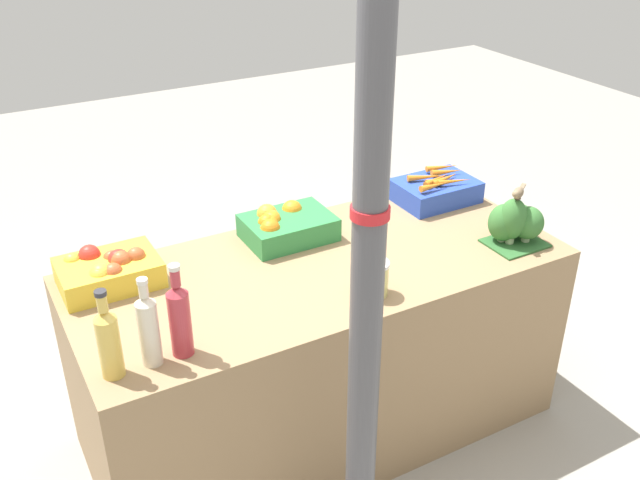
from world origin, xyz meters
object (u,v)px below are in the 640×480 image
(carrot_crate, at_px, (436,189))
(juice_bottle_ruby, at_px, (180,318))
(orange_crate, at_px, (283,225))
(juice_bottle_golden, at_px, (109,341))
(support_pole, at_px, (370,224))
(pickle_jar, at_px, (374,278))
(juice_bottle_cloudy, at_px, (149,328))
(broccoli_pile, at_px, (515,222))
(apple_crate, at_px, (109,270))
(sparrow_bird, at_px, (518,193))

(carrot_crate, xyz_separation_m, juice_bottle_ruby, (-1.33, -0.50, 0.08))
(orange_crate, xyz_separation_m, juice_bottle_golden, (-0.81, -0.51, 0.06))
(support_pole, height_order, pickle_jar, support_pole)
(juice_bottle_golden, xyz_separation_m, juice_bottle_cloudy, (0.12, 0.00, 0.00))
(broccoli_pile, height_order, juice_bottle_golden, juice_bottle_golden)
(orange_crate, height_order, carrot_crate, orange_crate)
(apple_crate, height_order, sparrow_bird, sparrow_bird)
(orange_crate, height_order, sparrow_bird, sparrow_bird)
(broccoli_pile, relative_size, juice_bottle_cloudy, 0.75)
(apple_crate, distance_m, broccoli_pile, 1.53)
(apple_crate, height_order, broccoli_pile, broccoli_pile)
(juice_bottle_golden, xyz_separation_m, pickle_jar, (0.90, -0.00, -0.06))
(orange_crate, distance_m, juice_bottle_cloudy, 0.86)
(juice_bottle_golden, relative_size, pickle_jar, 2.29)
(carrot_crate, relative_size, sparrow_bird, 2.81)
(juice_bottle_cloudy, bearing_deg, apple_crate, 89.65)
(support_pole, bearing_deg, apple_crate, 117.45)
(apple_crate, bearing_deg, sparrow_bird, -18.02)
(juice_bottle_cloudy, bearing_deg, carrot_crate, 19.39)
(support_pole, relative_size, pickle_jar, 20.83)
(juice_bottle_golden, bearing_deg, apple_crate, 76.53)
(juice_bottle_cloudy, relative_size, pickle_jar, 2.31)
(apple_crate, height_order, carrot_crate, apple_crate)
(apple_crate, height_order, juice_bottle_cloudy, juice_bottle_cloudy)
(orange_crate, relative_size, carrot_crate, 1.00)
(pickle_jar, bearing_deg, carrot_crate, 37.91)
(support_pole, height_order, carrot_crate, support_pole)
(support_pole, height_order, orange_crate, support_pole)
(support_pole, xyz_separation_m, juice_bottle_cloudy, (-0.48, 0.42, -0.41))
(orange_crate, xyz_separation_m, sparrow_bird, (0.75, -0.48, 0.16))
(carrot_crate, distance_m, pickle_jar, 0.82)
(carrot_crate, relative_size, pickle_jar, 2.71)
(support_pole, relative_size, carrot_crate, 7.70)
(broccoli_pile, xyz_separation_m, pickle_jar, (-0.68, -0.05, -0.02))
(juice_bottle_ruby, relative_size, sparrow_bird, 2.55)
(apple_crate, distance_m, sparrow_bird, 1.52)
(carrot_crate, bearing_deg, juice_bottle_ruby, -159.34)
(broccoli_pile, distance_m, juice_bottle_golden, 1.58)
(apple_crate, bearing_deg, carrot_crate, 0.08)
(apple_crate, distance_m, juice_bottle_cloudy, 0.50)
(sparrow_bird, bearing_deg, juice_bottle_cloudy, -30.20)
(juice_bottle_cloudy, height_order, pickle_jar, juice_bottle_cloudy)
(juice_bottle_golden, distance_m, sparrow_bird, 1.56)
(broccoli_pile, bearing_deg, orange_crate, 148.95)
(juice_bottle_ruby, height_order, sparrow_bird, juice_bottle_ruby)
(carrot_crate, bearing_deg, support_pole, -135.86)
(support_pole, relative_size, orange_crate, 7.70)
(orange_crate, distance_m, juice_bottle_ruby, 0.79)
(apple_crate, xyz_separation_m, juice_bottle_golden, (-0.12, -0.50, 0.06))
(broccoli_pile, bearing_deg, support_pole, -154.61)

